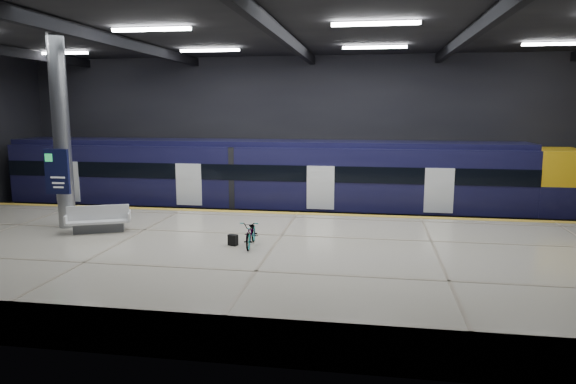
# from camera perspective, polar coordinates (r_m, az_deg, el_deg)

# --- Properties ---
(ground) EXTENTS (30.00, 30.00, 0.00)m
(ground) POSITION_cam_1_polar(r_m,az_deg,el_deg) (18.95, -0.19, -7.32)
(ground) COLOR black
(ground) RESTS_ON ground
(room_shell) EXTENTS (30.10, 16.10, 8.05)m
(room_shell) POSITION_cam_1_polar(r_m,az_deg,el_deg) (18.16, -0.20, 10.24)
(room_shell) COLOR black
(room_shell) RESTS_ON ground
(platform) EXTENTS (30.00, 11.00, 1.10)m
(platform) POSITION_cam_1_polar(r_m,az_deg,el_deg) (16.43, -1.62, -7.94)
(platform) COLOR #B3AA97
(platform) RESTS_ON ground
(safety_strip) EXTENTS (30.00, 0.40, 0.01)m
(safety_strip) POSITION_cam_1_polar(r_m,az_deg,el_deg) (21.32, 1.02, -2.38)
(safety_strip) COLOR gold
(safety_strip) RESTS_ON platform
(rails) EXTENTS (30.00, 1.52, 0.16)m
(rails) POSITION_cam_1_polar(r_m,az_deg,el_deg) (24.20, 1.94, -3.46)
(rails) COLOR gray
(rails) RESTS_ON ground
(train) EXTENTS (29.40, 2.84, 3.79)m
(train) POSITION_cam_1_polar(r_m,az_deg,el_deg) (23.88, 1.08, 1.20)
(train) COLOR black
(train) RESTS_ON ground
(bench) EXTENTS (2.32, 1.66, 0.95)m
(bench) POSITION_cam_1_polar(r_m,az_deg,el_deg) (19.31, -20.27, -3.20)
(bench) COLOR #595B60
(bench) RESTS_ON platform
(bicycle) EXTENTS (0.70, 1.67, 0.86)m
(bicycle) POSITION_cam_1_polar(r_m,az_deg,el_deg) (16.27, -4.11, -4.56)
(bicycle) COLOR #99999E
(bicycle) RESTS_ON platform
(pannier_bag) EXTENTS (0.35, 0.28, 0.35)m
(pannier_bag) POSITION_cam_1_polar(r_m,az_deg,el_deg) (16.48, -6.14, -5.32)
(pannier_bag) COLOR black
(pannier_bag) RESTS_ON platform
(info_column) EXTENTS (0.90, 0.78, 6.90)m
(info_column) POSITION_cam_1_polar(r_m,az_deg,el_deg) (20.16, -23.89, 5.79)
(info_column) COLOR #9EA0A5
(info_column) RESTS_ON platform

